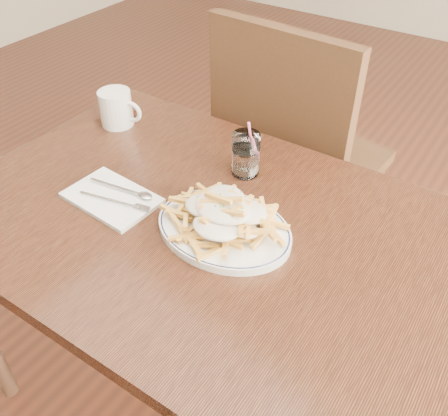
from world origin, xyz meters
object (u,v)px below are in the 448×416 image
Objects in this scene: table at (206,245)px; coffee_mug at (117,108)px; water_glass at (246,156)px; loaded_fries at (224,211)px; chair_far at (293,151)px; fries_plate at (224,229)px.

table is 0.52m from coffee_mug.
loaded_fries is at bearing -69.61° from water_glass.
chair_far reaches higher than coffee_mug.
chair_far is 0.59m from coffee_mug.
fries_plate is 0.05m from loaded_fries.
chair_far is 3.52× the size of loaded_fries.
water_glass reaches higher than loaded_fries.
water_glass reaches higher than table.
water_glass is at bearing -82.15° from chair_far.
loaded_fries is (0.06, -0.01, 0.14)m from table.
coffee_mug is at bearing 157.07° from loaded_fries.
table is 0.61m from chair_far.
loaded_fries reaches higher than fries_plate.
table is at bearing -82.72° from chair_far.
table is 3.58× the size of fries_plate.
chair_far is 3.05× the size of fries_plate.
table is 1.17× the size of chair_far.
table is at bearing -83.82° from water_glass.
table is 7.83× the size of water_glass.
fries_plate reaches higher than table.
loaded_fries is at bearing -77.54° from chair_far.
chair_far is at bearing 97.28° from table.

